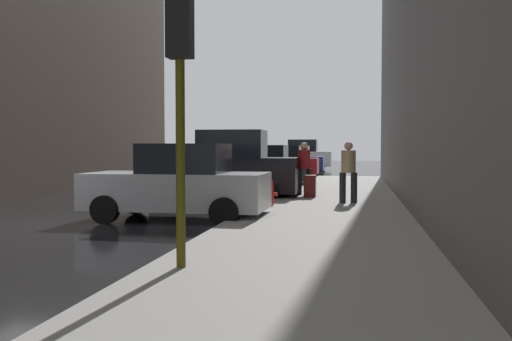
{
  "coord_description": "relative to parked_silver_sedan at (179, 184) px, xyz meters",
  "views": [
    {
      "loc": [
        6.74,
        -10.95,
        1.72
      ],
      "look_at": [
        3.57,
        6.95,
        0.96
      ],
      "focal_mm": 40.0,
      "sensor_mm": 36.0,
      "label": 1
    }
  ],
  "objects": [
    {
      "name": "parked_dark_green_sedan",
      "position": [
        -0.0,
        11.58,
        0.0
      ],
      "size": [
        4.22,
        2.11,
        1.79
      ],
      "color": "#193828",
      "rests_on": "ground_plane"
    },
    {
      "name": "fire_hydrant",
      "position": [
        1.8,
        2.29,
        -0.35
      ],
      "size": [
        0.42,
        0.22,
        0.7
      ],
      "color": "red",
      "rests_on": "sidewalk"
    },
    {
      "name": "ground_plane",
      "position": [
        -2.65,
        -1.8,
        -0.85
      ],
      "size": [
        120.0,
        120.0,
        0.0
      ],
      "primitive_type": "plane",
      "color": "black"
    },
    {
      "name": "parked_white_van",
      "position": [
        -0.0,
        29.58,
        0.18
      ],
      "size": [
        4.6,
        2.07,
        2.25
      ],
      "color": "silver",
      "rests_on": "ground_plane"
    },
    {
      "name": "pedestrian_in_red_jacket",
      "position": [
        2.4,
        5.87,
        0.26
      ],
      "size": [
        0.53,
        0.48,
        1.71
      ],
      "color": "black",
      "rests_on": "sidewalk"
    },
    {
      "name": "parked_black_suv",
      "position": [
        -0.0,
        5.17,
        0.18
      ],
      "size": [
        4.64,
        2.14,
        2.25
      ],
      "color": "black",
      "rests_on": "ground_plane"
    },
    {
      "name": "sidewalk",
      "position": [
        3.35,
        -1.8,
        -0.77
      ],
      "size": [
        4.0,
        40.0,
        0.15
      ],
      "primitive_type": "cube",
      "color": "gray",
      "rests_on": "ground_plane"
    },
    {
      "name": "parked_silver_sedan",
      "position": [
        0.0,
        0.0,
        0.0
      ],
      "size": [
        4.22,
        2.1,
        1.79
      ],
      "color": "#B7BABF",
      "rests_on": "ground_plane"
    },
    {
      "name": "traffic_light",
      "position": [
        1.85,
        -5.67,
        1.91
      ],
      "size": [
        0.32,
        0.32,
        3.6
      ],
      "color": "#514C0F",
      "rests_on": "sidewalk"
    },
    {
      "name": "rolling_suitcase",
      "position": [
        2.66,
        5.07,
        -0.36
      ],
      "size": [
        0.38,
        0.57,
        1.04
      ],
      "color": "#591414",
      "rests_on": "sidewalk"
    },
    {
      "name": "parked_red_hatchback",
      "position": [
        0.0,
        17.92,
        0.0
      ],
      "size": [
        4.2,
        2.07,
        1.79
      ],
      "color": "#B2191E",
      "rests_on": "ground_plane"
    },
    {
      "name": "parked_blue_sedan",
      "position": [
        0.0,
        23.24,
        0.0
      ],
      "size": [
        4.21,
        2.08,
        1.79
      ],
      "color": "navy",
      "rests_on": "ground_plane"
    },
    {
      "name": "pedestrian_in_tan_coat",
      "position": [
        3.87,
        3.3,
        0.26
      ],
      "size": [
        0.53,
        0.48,
        1.71
      ],
      "color": "black",
      "rests_on": "sidewalk"
    }
  ]
}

